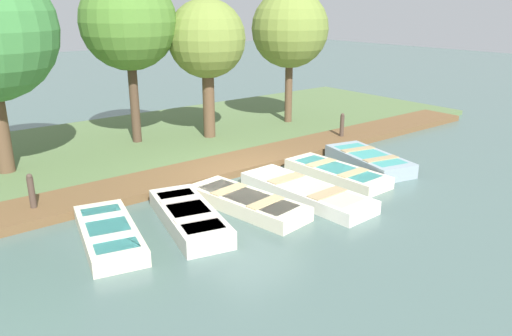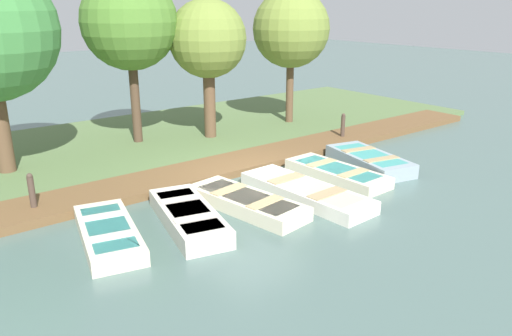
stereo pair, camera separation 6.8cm
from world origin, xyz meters
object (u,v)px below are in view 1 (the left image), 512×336
object	(u,v)px
rowboat_3	(306,192)
rowboat_5	(369,160)
mooring_post_near	(32,195)
park_tree_right	(290,29)
park_tree_left	(128,22)
rowboat_2	(247,202)
park_tree_center	(207,40)
rowboat_0	(109,233)
rowboat_1	(189,217)
rowboat_4	(336,173)
mooring_post_far	(342,127)

from	to	relation	value
rowboat_3	rowboat_5	xyz separation A→B (m)	(-0.61, 3.08, 0.04)
mooring_post_near	park_tree_right	bearing A→B (deg)	105.75
mooring_post_near	park_tree_right	distance (m)	10.93
rowboat_5	park_tree_left	xyz separation A→B (m)	(-6.12, -4.25, 3.72)
rowboat_2	park_tree_center	distance (m)	6.81
rowboat_0	park_tree_center	size ratio (longest dim) A/B	0.62
rowboat_2	rowboat_3	xyz separation A→B (m)	(0.35, 1.53, -0.00)
park_tree_right	rowboat_2	bearing A→B (deg)	-48.38
rowboat_1	rowboat_3	bearing A→B (deg)	95.89
rowboat_0	mooring_post_near	distance (m)	2.39
rowboat_0	mooring_post_near	bearing A→B (deg)	-147.25
rowboat_2	mooring_post_near	distance (m)	4.74
rowboat_2	rowboat_4	bearing A→B (deg)	84.30
mooring_post_far	mooring_post_near	bearing A→B (deg)	-90.00
rowboat_1	mooring_post_far	bearing A→B (deg)	122.32
rowboat_3	park_tree_center	world-z (taller)	park_tree_center
park_tree_right	mooring_post_near	bearing A→B (deg)	-74.25
rowboat_0	rowboat_5	bearing A→B (deg)	102.00
rowboat_4	park_tree_center	bearing A→B (deg)	-175.67
rowboat_0	park_tree_right	size ratio (longest dim) A/B	0.58
rowboat_4	park_tree_left	bearing A→B (deg)	-157.77
rowboat_2	mooring_post_near	bearing A→B (deg)	-132.40
rowboat_2	mooring_post_far	size ratio (longest dim) A/B	3.21
rowboat_4	park_tree_right	bearing A→B (deg)	148.48
rowboat_2	mooring_post_far	distance (m)	6.60
rowboat_1	mooring_post_near	bearing A→B (deg)	-123.13
rowboat_0	rowboat_2	world-z (taller)	rowboat_2
rowboat_3	park_tree_left	size ratio (longest dim) A/B	0.67
rowboat_5	park_tree_right	bearing A→B (deg)	175.83
rowboat_4	mooring_post_far	world-z (taller)	mooring_post_far
rowboat_1	rowboat_4	world-z (taller)	rowboat_1
rowboat_4	park_tree_right	xyz separation A→B (m)	(-5.31, 3.00, 3.42)
park_tree_left	park_tree_center	bearing A→B (deg)	67.12
mooring_post_far	park_tree_left	bearing A→B (deg)	-123.40
rowboat_2	mooring_post_far	xyz separation A→B (m)	(-2.63, 6.05, 0.33)
rowboat_1	rowboat_0	bearing A→B (deg)	-88.44
rowboat_1	park_tree_left	xyz separation A→B (m)	(-6.33, 1.85, 3.73)
rowboat_2	rowboat_3	distance (m)	1.56
mooring_post_far	park_tree_right	size ratio (longest dim) A/B	0.20
mooring_post_far	rowboat_3	bearing A→B (deg)	-56.65
rowboat_1	rowboat_2	world-z (taller)	rowboat_1
mooring_post_near	rowboat_3	bearing A→B (deg)	61.38
rowboat_2	rowboat_5	distance (m)	4.62
rowboat_2	mooring_post_near	size ratio (longest dim) A/B	3.21
rowboat_0	rowboat_5	world-z (taller)	rowboat_5
park_tree_center	park_tree_right	world-z (taller)	park_tree_right
rowboat_1	mooring_post_far	xyz separation A→B (m)	(-2.57, 7.55, 0.30)
rowboat_0	rowboat_5	xyz separation A→B (m)	(0.13, 7.74, 0.04)
rowboat_2	rowboat_4	size ratio (longest dim) A/B	1.06
park_tree_left	rowboat_1	bearing A→B (deg)	-16.32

